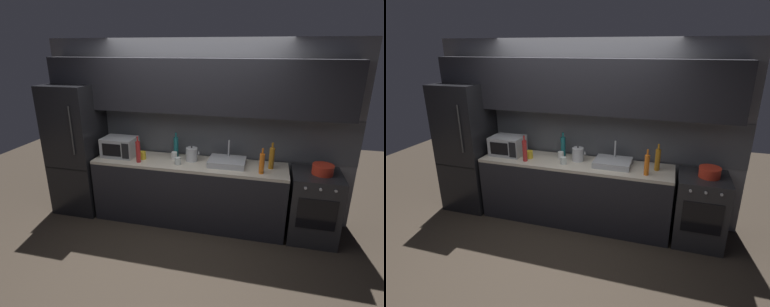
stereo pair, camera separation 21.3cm
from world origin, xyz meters
The scene contains 16 objects.
ground_plane centered at (0.00, 0.00, 0.00)m, with size 10.00×10.00×0.00m, color #2D261E.
back_wall centered at (0.00, 1.20, 1.55)m, with size 4.38×0.44×2.50m.
counter_run centered at (0.00, 0.90, 0.45)m, with size 2.64×0.60×0.90m.
refrigerator centered at (-1.70, 0.90, 0.95)m, with size 0.68×0.69×1.90m.
oven_range centered at (1.66, 0.90, 0.45)m, with size 0.60×0.62×0.90m.
microwave centered at (-1.02, 0.92, 1.04)m, with size 0.46×0.35×0.27m.
sink_basin centered at (0.52, 0.93, 0.94)m, with size 0.48×0.38×0.30m.
kettle centered at (0.03, 0.96, 0.99)m, with size 0.19×0.16×0.21m.
wine_bottle_red centered at (-0.66, 0.74, 1.05)m, with size 0.06×0.06×0.36m.
wine_bottle_amber centered at (1.09, 0.94, 1.04)m, with size 0.07×0.07×0.35m.
wine_bottle_orange centered at (0.97, 0.74, 1.03)m, with size 0.06×0.06×0.33m.
wine_bottle_teal centered at (-0.23, 1.10, 1.04)m, with size 0.07×0.07×0.35m.
mug_clear centered at (-0.12, 0.79, 0.95)m, with size 0.08×0.08×0.09m, color silver.
mug_white centered at (-0.22, 0.96, 0.95)m, with size 0.08×0.08×0.10m, color silver.
mug_yellow centered at (-0.65, 0.86, 0.95)m, with size 0.09×0.09×0.11m, color gold.
cooking_pot centered at (1.71, 0.90, 0.96)m, with size 0.26×0.26×0.12m.
Camera 1 is at (0.99, -2.84, 2.38)m, focal length 28.50 mm.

